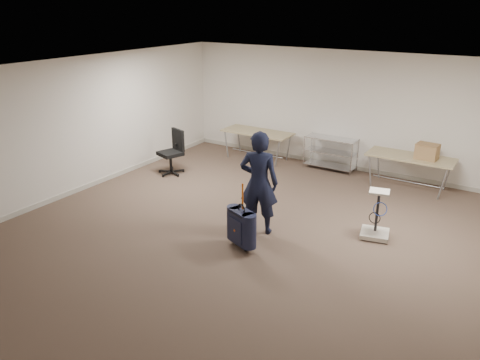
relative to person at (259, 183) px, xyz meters
The scene contains 10 objects.
ground 1.03m from the person, 114.16° to the right, with size 9.00×9.00×0.00m, color #4D3B2E.
room_shell 1.30m from the person, 101.65° to the left, with size 8.00×9.00×9.00m.
folding_table_left 4.10m from the person, 120.80° to the left, with size 1.80×0.75×0.73m.
folding_table_right 3.91m from the person, 64.13° to the left, with size 1.80×0.75×0.73m.
wire_shelf 3.80m from the person, 92.97° to the left, with size 1.22×0.47×0.80m.
person is the anchor object (origin of this frame).
suitcase 0.87m from the person, 83.40° to the right, with size 0.48×0.38×1.14m.
office_chair 3.62m from the person, 155.00° to the left, with size 0.63×0.63×1.04m.
equipment_cart 2.14m from the person, 26.38° to the left, with size 0.56×0.56×0.86m.
cardboard_box 4.04m from the person, 60.03° to the left, with size 0.44×0.33×0.33m, color olive.
Camera 1 is at (3.92, -6.02, 3.82)m, focal length 35.00 mm.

